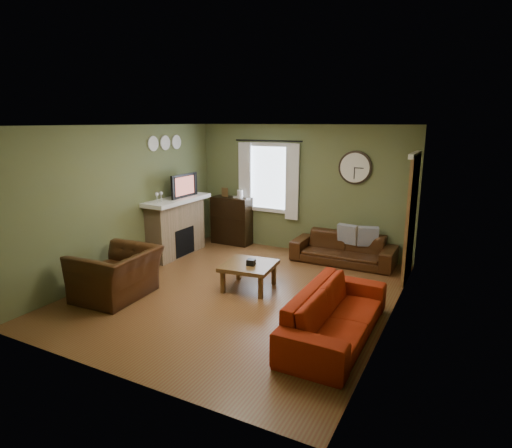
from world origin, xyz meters
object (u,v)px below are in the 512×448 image
at_px(bookshelf, 232,221).
at_px(coffee_table, 249,276).
at_px(armchair, 117,274).
at_px(sofa_red, 336,314).
at_px(sofa_brown, 343,249).

distance_m(bookshelf, coffee_table, 2.71).
relative_size(bookshelf, armchair, 0.90).
bearing_deg(bookshelf, sofa_red, -42.73).
height_order(sofa_brown, sofa_red, sofa_red).
height_order(bookshelf, coffee_table, bookshelf).
height_order(sofa_red, armchair, armchair).
bearing_deg(coffee_table, sofa_red, -27.77).
bearing_deg(bookshelf, sofa_brown, -4.24).
distance_m(sofa_red, armchair, 3.38).
bearing_deg(coffee_table, bookshelf, 126.47).
relative_size(sofa_red, coffee_table, 2.68).
xyz_separation_m(sofa_brown, sofa_red, (0.74, -2.88, 0.03)).
distance_m(sofa_brown, coffee_table, 2.21).
relative_size(sofa_brown, sofa_red, 0.91).
relative_size(sofa_brown, armchair, 1.67).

